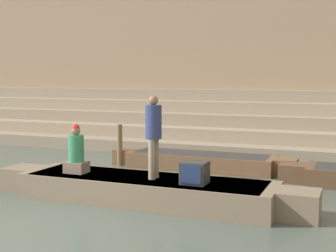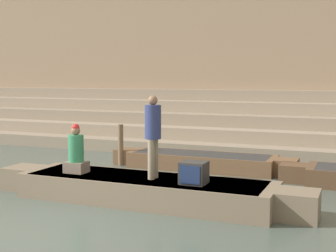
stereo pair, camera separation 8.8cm
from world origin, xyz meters
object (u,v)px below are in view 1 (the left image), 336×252
person_standing (154,131)px  person_rowing (76,153)px  rowboat_main (145,189)px  mooring_post (120,145)px  tv_set (195,173)px  moored_boat_distant (201,161)px

person_standing → person_rowing: person_standing is taller
rowboat_main → mooring_post: size_ratio=5.72×
person_rowing → tv_set: bearing=-15.7°
tv_set → person_standing: bearing=169.8°
rowboat_main → tv_set: (1.08, -0.16, 0.44)m
tv_set → rowboat_main: bearing=169.8°
person_standing → mooring_post: (-2.50, 3.33, -0.85)m
rowboat_main → person_rowing: size_ratio=6.50×
person_standing → tv_set: size_ratio=3.45×
rowboat_main → moored_boat_distant: rowboat_main is taller
person_standing → rowboat_main: bearing=-177.4°
moored_boat_distant → rowboat_main: bearing=-96.2°
rowboat_main → tv_set: size_ratio=14.09×
moored_boat_distant → mooring_post: 2.32m
person_rowing → moored_boat_distant: person_rowing is taller
person_rowing → rowboat_main: bearing=-10.2°
person_rowing → moored_boat_distant: size_ratio=0.20×
moored_boat_distant → mooring_post: size_ratio=4.38×
person_standing → moored_boat_distant: (-0.23, 3.64, -1.20)m
rowboat_main → person_standing: bearing=-10.4°
rowboat_main → person_rowing: (-1.50, -0.12, 0.64)m
person_rowing → mooring_post: person_rowing is taller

